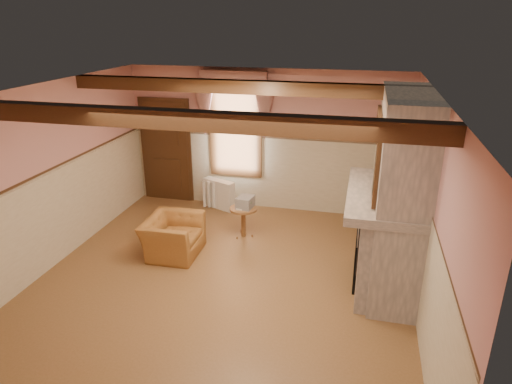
% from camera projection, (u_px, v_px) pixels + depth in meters
% --- Properties ---
extents(floor, '(5.50, 6.00, 0.01)m').
position_uv_depth(floor, '(222.00, 282.00, 6.79)').
color(floor, brown).
rests_on(floor, ground).
extents(ceiling, '(5.50, 6.00, 0.01)m').
position_uv_depth(ceiling, '(216.00, 92.00, 5.78)').
color(ceiling, silver).
rests_on(ceiling, wall_back).
extents(wall_back, '(5.50, 0.02, 2.80)m').
position_uv_depth(wall_back, '(265.00, 141.00, 9.00)').
color(wall_back, '#CD8E8E').
rests_on(wall_back, floor).
extents(wall_front, '(5.50, 0.02, 2.80)m').
position_uv_depth(wall_front, '(101.00, 332.00, 3.56)').
color(wall_front, '#CD8E8E').
rests_on(wall_front, floor).
extents(wall_left, '(0.02, 6.00, 2.80)m').
position_uv_depth(wall_left, '(45.00, 179.00, 6.88)').
color(wall_left, '#CD8E8E').
rests_on(wall_left, floor).
extents(wall_right, '(0.02, 6.00, 2.80)m').
position_uv_depth(wall_right, '(429.00, 214.00, 5.69)').
color(wall_right, '#CD8E8E').
rests_on(wall_right, floor).
extents(wainscot, '(5.50, 6.00, 1.50)m').
position_uv_depth(wainscot, '(220.00, 237.00, 6.52)').
color(wainscot, beige).
rests_on(wainscot, floor).
extents(chair_rail, '(5.50, 6.00, 0.08)m').
position_uv_depth(chair_rail, '(219.00, 188.00, 6.25)').
color(chair_rail, black).
rests_on(chair_rail, wainscot).
extents(firebox, '(0.20, 0.95, 0.90)m').
position_uv_depth(firebox, '(362.00, 252.00, 6.74)').
color(firebox, black).
rests_on(firebox, floor).
extents(armchair, '(0.86, 0.98, 0.63)m').
position_uv_depth(armchair, '(173.00, 236.00, 7.51)').
color(armchair, '#9E662D').
rests_on(armchair, floor).
extents(side_table, '(0.63, 0.63, 0.55)m').
position_uv_depth(side_table, '(243.00, 222.00, 8.12)').
color(side_table, brown).
rests_on(side_table, floor).
extents(book_stack, '(0.30, 0.35, 0.20)m').
position_uv_depth(book_stack, '(245.00, 202.00, 8.00)').
color(book_stack, '#B7AD8C').
rests_on(book_stack, side_table).
extents(radiator, '(0.71, 0.44, 0.60)m').
position_uv_depth(radiator, '(219.00, 194.00, 9.32)').
color(radiator, white).
rests_on(radiator, floor).
extents(bowl, '(0.33, 0.33, 0.08)m').
position_uv_depth(bowl, '(386.00, 184.00, 6.51)').
color(bowl, brown).
rests_on(bowl, mantel).
extents(mantel_clock, '(0.14, 0.24, 0.20)m').
position_uv_depth(mantel_clock, '(386.00, 170.00, 6.91)').
color(mantel_clock, black).
rests_on(mantel_clock, mantel).
extents(oil_lamp, '(0.11, 0.11, 0.28)m').
position_uv_depth(oil_lamp, '(386.00, 170.00, 6.77)').
color(oil_lamp, gold).
rests_on(oil_lamp, mantel).
extents(candle_red, '(0.06, 0.06, 0.16)m').
position_uv_depth(candle_red, '(388.00, 207.00, 5.64)').
color(candle_red, maroon).
rests_on(candle_red, mantel).
extents(jar_yellow, '(0.06, 0.06, 0.12)m').
position_uv_depth(jar_yellow, '(388.00, 205.00, 5.74)').
color(jar_yellow, gold).
rests_on(jar_yellow, mantel).
extents(fireplace, '(0.85, 2.00, 2.80)m').
position_uv_depth(fireplace, '(399.00, 194.00, 6.30)').
color(fireplace, gray).
rests_on(fireplace, floor).
extents(mantel, '(1.05, 2.05, 0.12)m').
position_uv_depth(mantel, '(386.00, 196.00, 6.35)').
color(mantel, gray).
rests_on(mantel, fireplace).
extents(overmantel_mirror, '(0.06, 1.44, 1.04)m').
position_uv_depth(overmantel_mirror, '(376.00, 153.00, 6.17)').
color(overmantel_mirror, silver).
rests_on(overmantel_mirror, fireplace).
extents(door, '(1.10, 0.10, 2.10)m').
position_uv_depth(door, '(167.00, 152.00, 9.53)').
color(door, black).
rests_on(door, floor).
extents(window, '(1.06, 0.08, 2.02)m').
position_uv_depth(window, '(236.00, 127.00, 9.02)').
color(window, white).
rests_on(window, wall_back).
extents(window_drapes, '(1.30, 0.14, 1.40)m').
position_uv_depth(window_drapes, '(234.00, 97.00, 8.72)').
color(window_drapes, gray).
rests_on(window_drapes, wall_back).
extents(ceiling_beam_front, '(5.50, 0.18, 0.20)m').
position_uv_depth(ceiling_beam_front, '(180.00, 120.00, 4.73)').
color(ceiling_beam_front, black).
rests_on(ceiling_beam_front, ceiling).
extents(ceiling_beam_back, '(5.50, 0.18, 0.20)m').
position_uv_depth(ceiling_beam_back, '(241.00, 87.00, 6.90)').
color(ceiling_beam_back, black).
rests_on(ceiling_beam_back, ceiling).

